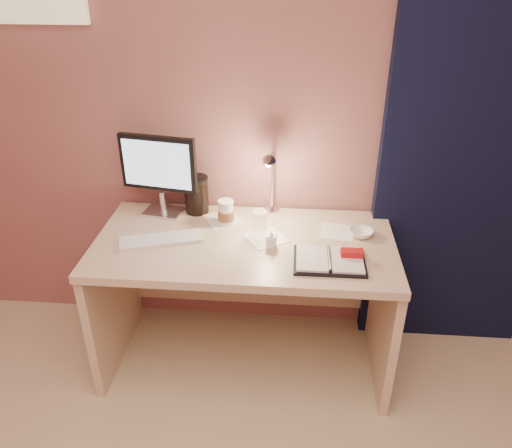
# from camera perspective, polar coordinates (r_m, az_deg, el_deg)

# --- Properties ---
(room) EXTENTS (3.50, 3.50, 3.50)m
(room) POSITION_cam_1_polar(r_m,az_deg,el_deg) (2.54, 21.58, 8.81)
(room) COLOR #C6B28E
(room) RESTS_ON ground
(desk) EXTENTS (1.40, 0.70, 0.73)m
(desk) POSITION_cam_1_polar(r_m,az_deg,el_deg) (2.51, -1.10, -5.50)
(desk) COLOR beige
(desk) RESTS_ON ground
(monitor) EXTENTS (0.39, 0.17, 0.42)m
(monitor) POSITION_cam_1_polar(r_m,az_deg,el_deg) (2.51, -10.98, 6.30)
(monitor) COLOR silver
(monitor) RESTS_ON desk
(keyboard) EXTENTS (0.40, 0.22, 0.02)m
(keyboard) POSITION_cam_1_polar(r_m,az_deg,el_deg) (2.36, -10.77, -1.77)
(keyboard) COLOR silver
(keyboard) RESTS_ON desk
(planner) EXTENTS (0.31, 0.23, 0.05)m
(planner) POSITION_cam_1_polar(r_m,az_deg,el_deg) (2.19, 8.60, -4.06)
(planner) COLOR black
(planner) RESTS_ON desk
(paper_a) EXTENTS (0.23, 0.23, 0.00)m
(paper_a) POSITION_cam_1_polar(r_m,az_deg,el_deg) (2.34, 1.15, -1.64)
(paper_a) COLOR white
(paper_a) RESTS_ON desk
(paper_b) EXTENTS (0.18, 0.18, 0.00)m
(paper_b) POSITION_cam_1_polar(r_m,az_deg,el_deg) (2.43, 9.24, -0.90)
(paper_b) COLOR white
(paper_b) RESTS_ON desk
(paper_c) EXTENTS (0.22, 0.22, 0.00)m
(paper_c) POSITION_cam_1_polar(r_m,az_deg,el_deg) (2.51, -3.80, 0.57)
(paper_c) COLOR white
(paper_c) RESTS_ON desk
(coffee_cup) EXTENTS (0.08, 0.08, 0.13)m
(coffee_cup) POSITION_cam_1_polar(r_m,az_deg,el_deg) (2.44, -3.46, 1.25)
(coffee_cup) COLOR white
(coffee_cup) RESTS_ON desk
(clear_cup) EXTENTS (0.07, 0.07, 0.13)m
(clear_cup) POSITION_cam_1_polar(r_m,az_deg,el_deg) (2.34, 0.41, 0.05)
(clear_cup) COLOR white
(clear_cup) RESTS_ON desk
(bowl) EXTENTS (0.13, 0.13, 0.03)m
(bowl) POSITION_cam_1_polar(r_m,az_deg,el_deg) (2.40, 11.94, -1.04)
(bowl) COLOR white
(bowl) RESTS_ON desk
(lotion_bottle) EXTENTS (0.05, 0.05, 0.09)m
(lotion_bottle) POSITION_cam_1_polar(r_m,az_deg,el_deg) (2.26, 1.76, -1.66)
(lotion_bottle) COLOR white
(lotion_bottle) RESTS_ON desk
(dark_jar) EXTENTS (0.12, 0.12, 0.17)m
(dark_jar) POSITION_cam_1_polar(r_m,az_deg,el_deg) (2.57, -6.81, 3.15)
(dark_jar) COLOR black
(dark_jar) RESTS_ON desk
(desk_lamp) EXTENTS (0.09, 0.22, 0.36)m
(desk_lamp) POSITION_cam_1_polar(r_m,az_deg,el_deg) (2.41, 1.99, 5.19)
(desk_lamp) COLOR silver
(desk_lamp) RESTS_ON desk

